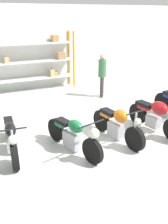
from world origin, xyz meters
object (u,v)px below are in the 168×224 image
motorcycle_red (156,116)px  motorcycle_orange (117,124)px  motorcycle_green (73,135)px  shelving_rack (27,61)px  person_browsing (102,72)px  motorcycle_black (11,137)px

motorcycle_red → motorcycle_orange: bearing=-99.3°
motorcycle_green → motorcycle_orange: size_ratio=1.02×
shelving_rack → motorcycle_orange: size_ratio=2.29×
motorcycle_green → person_browsing: size_ratio=1.17×
motorcycle_black → motorcycle_red: motorcycle_red is taller
shelving_rack → person_browsing: bearing=-41.0°
person_browsing → motorcycle_black: bearing=72.8°
shelving_rack → motorcycle_orange: (1.02, -5.65, -0.84)m
motorcycle_black → person_browsing: bearing=130.7°
motorcycle_green → motorcycle_red: motorcycle_red is taller
motorcycle_black → motorcycle_red: 3.99m
motorcycle_red → person_browsing: bearing=169.5°
motorcycle_green → person_browsing: bearing=127.0°
shelving_rack → motorcycle_black: bearing=-108.0°
motorcycle_black → motorcycle_red: (3.95, -0.55, 0.08)m
motorcycle_green → motorcycle_orange: motorcycle_orange is taller
shelving_rack → motorcycle_orange: shelving_rack is taller
motorcycle_green → motorcycle_red: (2.56, 0.03, 0.05)m
shelving_rack → motorcycle_red: shelving_rack is taller
motorcycle_orange → person_browsing: size_ratio=1.15×
shelving_rack → motorcycle_black: (-1.67, -5.15, -0.88)m
motorcycle_black → motorcycle_green: 1.51m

